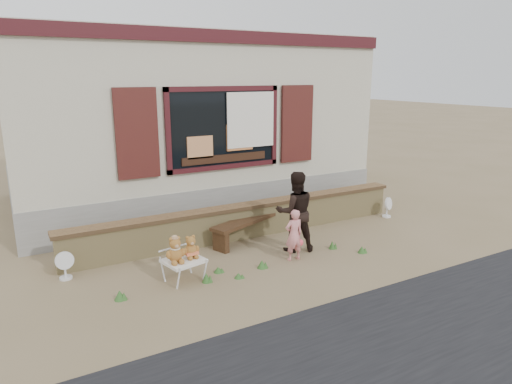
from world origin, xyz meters
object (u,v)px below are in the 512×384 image
folding_chair (184,261)px  teddy_bear_right (191,246)px  teddy_bear_left (175,249)px  child (294,235)px  bench (248,224)px  adult (295,212)px

folding_chair → teddy_bear_right: teddy_bear_right is taller
teddy_bear_left → child: 2.09m
teddy_bear_right → folding_chair: bearing=180.0°
bench → teddy_bear_left: (-1.85, -1.13, 0.24)m
bench → child: (0.23, -1.24, 0.13)m
teddy_bear_left → child: bearing=-15.7°
teddy_bear_left → adult: (2.36, 0.27, 0.18)m
bench → folding_chair: bench is taller
teddy_bear_right → child: (1.82, -0.17, -0.08)m
bench → child: child is taller
teddy_bear_left → child: (2.09, -0.11, -0.11)m
folding_chair → teddy_bear_right: bearing=-0.0°
bench → folding_chair: size_ratio=2.58×
bench → teddy_bear_right: size_ratio=4.73×
bench → folding_chair: bearing=-168.5°
folding_chair → teddy_bear_left: (-0.14, -0.03, 0.24)m
bench → teddy_bear_right: teddy_bear_right is taller
teddy_bear_left → adult: adult is taller
bench → teddy_bear_left: bearing=-169.7°
adult → folding_chair: bearing=24.6°
adult → teddy_bear_left: bearing=25.0°
adult → child: bearing=72.6°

